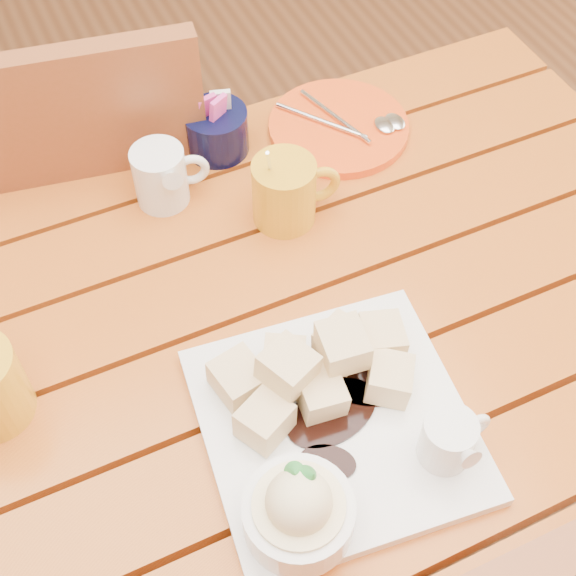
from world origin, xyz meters
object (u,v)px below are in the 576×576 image
table (263,403)px  coffee_mug_right (286,191)px  dessert_plate (328,434)px  orange_saucer (340,127)px  chair_far (72,227)px

table → coffee_mug_right: (0.11, 0.18, 0.15)m
table → dessert_plate: (0.02, -0.13, 0.14)m
table → coffee_mug_right: 0.26m
orange_saucer → chair_far: (-0.38, 0.20, -0.23)m
orange_saucer → dessert_plate: bearing=-118.8°
table → coffee_mug_right: size_ratio=9.04×
table → dessert_plate: size_ratio=4.02×
table → coffee_mug_right: coffee_mug_right is taller
dessert_plate → chair_far: bearing=103.2°
table → orange_saucer: size_ratio=6.16×
coffee_mug_right → chair_far: bearing=135.9°
dessert_plate → orange_saucer: dessert_plate is taller
dessert_plate → table: bearing=97.1°
coffee_mug_right → orange_saucer: 0.18m
orange_saucer → coffee_mug_right: bearing=-139.8°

